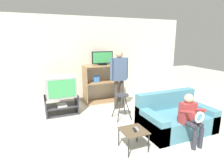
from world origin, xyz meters
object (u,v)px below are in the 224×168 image
at_px(media_shelf, 102,83).
at_px(television_main, 60,86).
at_px(television_flat, 103,59).
at_px(folding_stool, 122,99).
at_px(remote_control_black, 135,130).
at_px(snack_table, 133,132).
at_px(person_standing_adult, 119,74).
at_px(couch, 174,118).
at_px(tv_stand, 62,105).
at_px(remote_control_white, 137,129).
at_px(person_seated_child, 190,115).

bearing_deg(media_shelf, television_main, -158.29).
bearing_deg(television_flat, folding_stool, -90.84).
bearing_deg(media_shelf, remote_control_black, -97.56).
bearing_deg(television_main, media_shelf, 21.71).
distance_m(snack_table, person_standing_adult, 2.17).
relative_size(remote_control_black, person_standing_adult, 0.09).
xyz_separation_m(folding_stool, couch, (0.81, -0.96, -0.25)).
height_order(folding_stool, couch, couch).
distance_m(media_shelf, television_flat, 0.76).
distance_m(tv_stand, person_standing_adult, 1.75).
relative_size(snack_table, remote_control_white, 3.05).
height_order(tv_stand, remote_control_white, tv_stand).
height_order(snack_table, couch, couch).
xyz_separation_m(media_shelf, couch, (0.83, -2.39, -0.34)).
height_order(snack_table, remote_control_white, remote_control_white).
relative_size(media_shelf, remote_control_white, 8.08).
xyz_separation_m(media_shelf, person_standing_adult, (0.24, -0.75, 0.40)).
distance_m(folding_stool, remote_control_black, 1.37).
height_order(tv_stand, snack_table, tv_stand).
bearing_deg(media_shelf, person_seated_child, -76.59).
bearing_deg(person_seated_child, folding_stool, 114.58).
relative_size(tv_stand, folding_stool, 1.33).
xyz_separation_m(television_flat, person_standing_adult, (0.21, -0.75, -0.36)).
distance_m(tv_stand, media_shelf, 1.46).
distance_m(remote_control_white, person_standing_adult, 2.14).
bearing_deg(snack_table, remote_control_white, -1.85).
bearing_deg(television_flat, remote_control_white, -97.11).
bearing_deg(couch, remote_control_white, -163.51).
relative_size(media_shelf, person_standing_adult, 0.71).
height_order(television_flat, folding_stool, television_flat).
bearing_deg(person_seated_child, television_flat, 102.82).
distance_m(tv_stand, folding_stool, 1.64).
height_order(television_main, remote_control_white, television_main).
relative_size(person_standing_adult, person_seated_child, 1.72).
xyz_separation_m(television_flat, folding_stool, (-0.02, -1.43, -0.85)).
height_order(snack_table, person_seated_child, person_seated_child).
relative_size(television_main, remote_control_white, 5.07).
xyz_separation_m(tv_stand, person_seated_child, (2.02, -2.42, 0.31)).
height_order(media_shelf, folding_stool, media_shelf).
bearing_deg(person_seated_child, remote_control_black, 169.55).
distance_m(person_standing_adult, person_seated_child, 2.27).
height_order(remote_control_black, person_seated_child, person_seated_child).
bearing_deg(television_main, person_seated_child, -50.01).
xyz_separation_m(tv_stand, television_flat, (1.35, 0.52, 1.11)).
height_order(media_shelf, snack_table, media_shelf).
distance_m(tv_stand, television_flat, 1.83).
bearing_deg(remote_control_white, snack_table, -172.63).
relative_size(television_flat, remote_control_white, 4.59).
xyz_separation_m(media_shelf, remote_control_black, (-0.36, -2.74, -0.21)).
xyz_separation_m(tv_stand, folding_stool, (1.33, -0.91, 0.26)).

